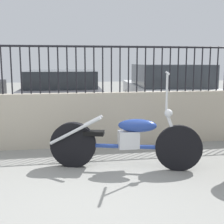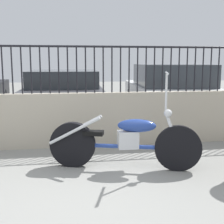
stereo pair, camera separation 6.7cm
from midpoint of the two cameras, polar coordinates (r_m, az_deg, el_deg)
name	(u,v)px [view 2 (the right image)]	position (r m, az deg, el deg)	size (l,w,h in m)	color
ground_plane	(74,205)	(3.42, -6.40, -16.58)	(40.00, 40.00, 0.00)	gray
low_wall	(69,120)	(5.50, -7.55, -1.46)	(9.01, 0.18, 0.95)	#B2A893
fence_railing	(68,63)	(5.40, -7.77, 8.94)	(9.01, 0.04, 0.81)	black
motorcycle_blue	(118,140)	(4.34, 1.51, -5.20)	(2.06, 0.79, 1.35)	black
car_dark_grey	(64,93)	(8.34, -8.50, 3.38)	(2.06, 4.33, 1.26)	black
car_white	(170,91)	(8.39, 10.71, 3.72)	(2.28, 4.70, 1.41)	black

